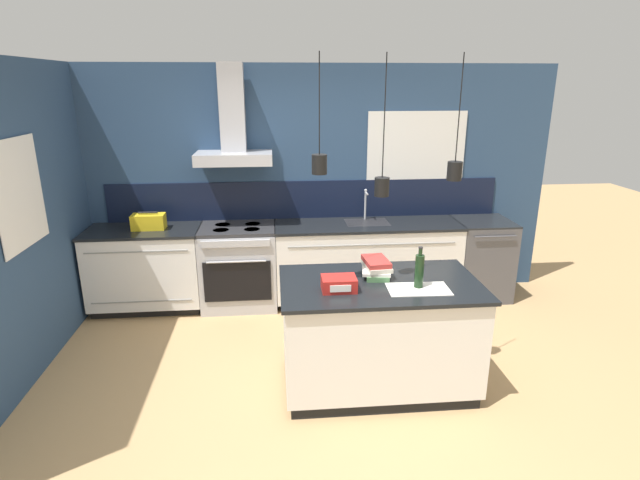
{
  "coord_description": "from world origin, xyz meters",
  "views": [
    {
      "loc": [
        -0.36,
        -3.55,
        2.4
      ],
      "look_at": [
        0.04,
        0.69,
        1.05
      ],
      "focal_mm": 28.0,
      "sensor_mm": 36.0,
      "label": 1
    }
  ],
  "objects_px": {
    "oven_range": "(239,266)",
    "book_stack": "(377,268)",
    "bottle_on_island": "(419,271)",
    "dishwasher": "(480,258)",
    "yellow_toolbox": "(149,222)",
    "red_supply_box": "(339,284)"
  },
  "relations": [
    {
      "from": "oven_range",
      "to": "dishwasher",
      "type": "xyz_separation_m",
      "value": [
        2.77,
        0.0,
        0.0
      ]
    },
    {
      "from": "oven_range",
      "to": "red_supply_box",
      "type": "bearing_deg",
      "value": -64.24
    },
    {
      "from": "bottle_on_island",
      "to": "yellow_toolbox",
      "type": "xyz_separation_m",
      "value": [
        -2.41,
        1.82,
        -0.06
      ]
    },
    {
      "from": "book_stack",
      "to": "red_supply_box",
      "type": "distance_m",
      "value": 0.43
    },
    {
      "from": "bottle_on_island",
      "to": "red_supply_box",
      "type": "xyz_separation_m",
      "value": [
        -0.61,
        0.01,
        -0.09
      ]
    },
    {
      "from": "oven_range",
      "to": "yellow_toolbox",
      "type": "height_order",
      "value": "yellow_toolbox"
    },
    {
      "from": "oven_range",
      "to": "bottle_on_island",
      "type": "distance_m",
      "value": 2.42
    },
    {
      "from": "red_supply_box",
      "to": "yellow_toolbox",
      "type": "bearing_deg",
      "value": 134.73
    },
    {
      "from": "oven_range",
      "to": "book_stack",
      "type": "bearing_deg",
      "value": -51.78
    },
    {
      "from": "yellow_toolbox",
      "to": "dishwasher",
      "type": "bearing_deg",
      "value": -0.0
    },
    {
      "from": "book_stack",
      "to": "yellow_toolbox",
      "type": "relative_size",
      "value": 1.0
    },
    {
      "from": "oven_range",
      "to": "bottle_on_island",
      "type": "height_order",
      "value": "bottle_on_island"
    },
    {
      "from": "dishwasher",
      "to": "yellow_toolbox",
      "type": "relative_size",
      "value": 2.68
    },
    {
      "from": "book_stack",
      "to": "red_supply_box",
      "type": "height_order",
      "value": "book_stack"
    },
    {
      "from": "yellow_toolbox",
      "to": "oven_range",
      "type": "bearing_deg",
      "value": -0.27
    },
    {
      "from": "oven_range",
      "to": "red_supply_box",
      "type": "height_order",
      "value": "red_supply_box"
    },
    {
      "from": "bottle_on_island",
      "to": "dishwasher",
      "type": "bearing_deg",
      "value": 54.88
    },
    {
      "from": "oven_range",
      "to": "dishwasher",
      "type": "distance_m",
      "value": 2.77
    },
    {
      "from": "oven_range",
      "to": "dishwasher",
      "type": "bearing_deg",
      "value": 0.09
    },
    {
      "from": "dishwasher",
      "to": "bottle_on_island",
      "type": "xyz_separation_m",
      "value": [
        -1.28,
        -1.82,
        0.59
      ]
    },
    {
      "from": "oven_range",
      "to": "dishwasher",
      "type": "height_order",
      "value": "same"
    },
    {
      "from": "oven_range",
      "to": "book_stack",
      "type": "distance_m",
      "value": 2.03
    }
  ]
}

